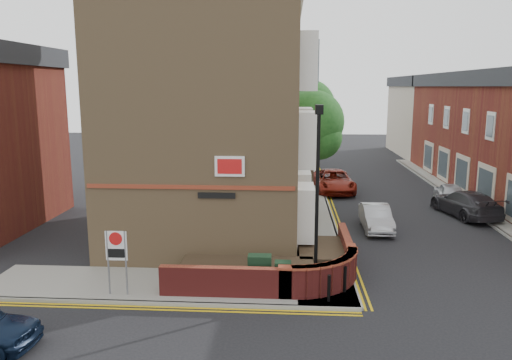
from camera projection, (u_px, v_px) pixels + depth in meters
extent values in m
plane|color=black|center=(267.00, 308.00, 15.97)|extent=(120.00, 120.00, 0.00)
cube|color=gray|center=(170.00, 285.00, 17.65)|extent=(13.00, 3.00, 0.12)
cube|color=gray|center=(309.00, 198.00, 31.52)|extent=(2.00, 32.00, 0.12)
cube|color=gray|center=(509.00, 212.00, 27.86)|extent=(4.00, 40.00, 0.12)
cube|color=gray|center=(159.00, 303.00, 16.18)|extent=(13.00, 0.15, 0.12)
cube|color=gray|center=(325.00, 198.00, 31.45)|extent=(0.15, 32.00, 0.12)
cube|color=gray|center=(472.00, 212.00, 27.99)|extent=(0.15, 40.00, 0.12)
cube|color=gold|center=(157.00, 308.00, 15.95)|extent=(13.00, 0.28, 0.01)
cube|color=gold|center=(329.00, 199.00, 31.45)|extent=(0.28, 32.00, 0.01)
cube|color=#90714C|center=(210.00, 117.00, 22.97)|extent=(8.00, 10.00, 11.00)
cube|color=maroon|center=(190.00, 187.00, 18.46)|extent=(7.80, 0.06, 0.15)
cube|color=white|center=(230.00, 166.00, 18.21)|extent=(1.10, 0.05, 0.75)
cube|color=black|center=(217.00, 196.00, 18.44)|extent=(1.40, 0.04, 0.22)
cylinder|color=black|center=(317.00, 206.00, 16.46)|extent=(0.12, 0.12, 6.00)
cylinder|color=black|center=(315.00, 280.00, 16.94)|extent=(0.20, 0.20, 0.80)
cube|color=black|center=(319.00, 109.00, 15.88)|extent=(0.25, 0.50, 0.30)
cube|color=black|center=(260.00, 272.00, 17.13)|extent=(0.80, 0.45, 1.20)
cube|color=black|center=(283.00, 277.00, 16.79)|extent=(0.55, 0.40, 1.10)
cylinder|color=black|center=(329.00, 288.00, 16.12)|extent=(0.11, 0.11, 0.90)
cylinder|color=black|center=(345.00, 279.00, 16.87)|extent=(0.11, 0.11, 0.90)
cylinder|color=slate|center=(108.00, 263.00, 16.57)|extent=(0.06, 0.06, 2.20)
cylinder|color=slate|center=(126.00, 263.00, 16.54)|extent=(0.06, 0.06, 2.20)
cube|color=white|center=(116.00, 246.00, 16.44)|extent=(0.72, 0.04, 1.00)
cylinder|color=red|center=(116.00, 239.00, 16.37)|extent=(0.44, 0.02, 0.44)
cube|color=maroon|center=(511.00, 143.00, 31.05)|extent=(5.00, 30.00, 7.00)
cube|color=#BFB39D|center=(423.00, 121.00, 51.65)|extent=(5.00, 12.00, 7.00)
cube|color=#23252A|center=(425.00, 81.00, 50.91)|extent=(5.40, 12.40, 1.00)
cylinder|color=#382B1E|center=(312.00, 166.00, 29.12)|extent=(0.24, 0.24, 4.55)
sphere|color=#1A4C19|center=(313.00, 122.00, 28.64)|extent=(3.64, 3.64, 3.64)
sphere|color=#1A4C19|center=(320.00, 137.00, 28.48)|extent=(2.60, 2.60, 2.60)
sphere|color=#1A4C19|center=(307.00, 129.00, 29.14)|extent=(2.86, 2.86, 2.86)
cylinder|color=#382B1E|center=(307.00, 146.00, 36.92)|extent=(0.24, 0.24, 5.04)
sphere|color=#1A4C19|center=(308.00, 107.00, 36.39)|extent=(4.03, 4.03, 4.03)
sphere|color=#1A4C19|center=(313.00, 120.00, 36.25)|extent=(2.88, 2.88, 2.88)
sphere|color=#1A4C19|center=(303.00, 114.00, 36.90)|extent=(3.17, 3.17, 3.17)
cylinder|color=#382B1E|center=(304.00, 137.00, 44.80)|extent=(0.24, 0.24, 4.76)
sphere|color=#1A4C19|center=(304.00, 107.00, 44.29)|extent=(3.81, 3.81, 3.81)
sphere|color=#1A4C19|center=(309.00, 117.00, 44.14)|extent=(2.72, 2.72, 2.72)
sphere|color=#1A4C19|center=(301.00, 112.00, 44.79)|extent=(2.99, 2.99, 2.99)
cylinder|color=black|center=(310.00, 153.00, 40.01)|extent=(0.10, 0.10, 3.20)
imported|color=black|center=(311.00, 127.00, 39.62)|extent=(0.20, 0.16, 1.00)
imported|color=#A0A2A7|center=(376.00, 218.00, 24.63)|extent=(1.34, 3.73, 1.22)
imported|color=maroon|center=(334.00, 181.00, 33.61)|extent=(2.70, 5.35, 1.45)
imported|color=#2B2A2E|center=(465.00, 203.00, 27.21)|extent=(3.06, 5.23, 1.42)
imported|color=#AEB1B6|center=(450.00, 193.00, 30.45)|extent=(1.87, 3.77, 1.23)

